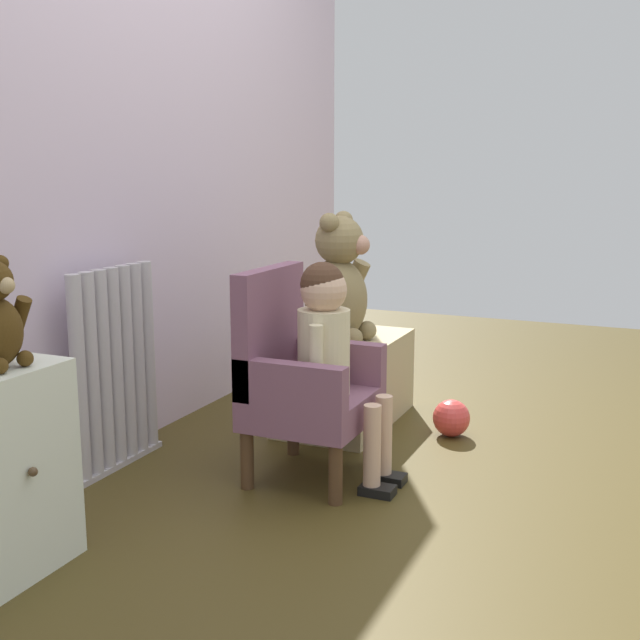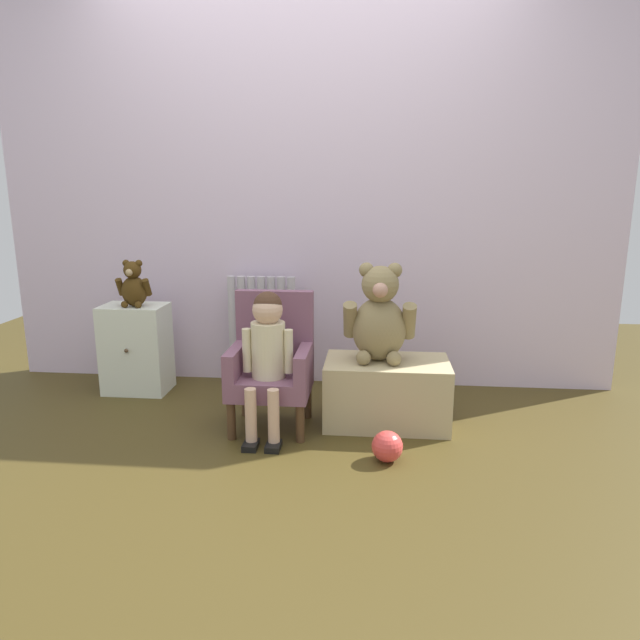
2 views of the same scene
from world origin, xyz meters
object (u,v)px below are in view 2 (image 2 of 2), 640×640
small_teddy_bear (134,286)px  toy_ball (387,446)px  radiator (262,332)px  large_teddy_bear (379,318)px  child_figure (267,343)px  small_dresser (136,349)px  low_bench (386,392)px  child_armchair (272,363)px

small_teddy_bear → toy_ball: 1.77m
radiator → large_teddy_bear: (0.72, -0.52, 0.22)m
large_teddy_bear → toy_ball: large_teddy_bear is taller
child_figure → large_teddy_bear: size_ratio=1.43×
toy_ball → small_dresser: bearing=152.2°
child_figure → low_bench: 0.69m
large_teddy_bear → toy_ball: bearing=-84.4°
child_figure → low_bench: child_figure is taller
radiator → small_dresser: (-0.74, -0.18, -0.08)m
small_dresser → small_teddy_bear: 0.39m
small_dresser → small_teddy_bear: (0.02, -0.03, 0.39)m
radiator → child_armchair: 0.64m
large_teddy_bear → child_armchair: bearing=-170.7°
child_armchair → small_teddy_bear: small_teddy_bear is taller
child_armchair → large_teddy_bear: large_teddy_bear is taller
radiator → child_armchair: (0.17, -0.61, -0.01)m
child_armchair → low_bench: child_armchair is taller
small_dresser → toy_ball: size_ratio=3.75×
low_bench → small_teddy_bear: bearing=167.6°
low_bench → toy_ball: (-0.00, -0.44, -0.10)m
low_bench → large_teddy_bear: large_teddy_bear is taller
low_bench → large_teddy_bear: 0.40m
radiator → toy_ball: size_ratio=4.84×
small_teddy_bear → child_figure: bearing=-30.0°
large_teddy_bear → small_teddy_bear: bearing=167.8°
radiator → child_figure: child_figure is taller
child_figure → small_teddy_bear: 1.04m
low_bench → small_teddy_bear: (-1.48, 0.33, 0.49)m
low_bench → small_teddy_bear: size_ratio=2.34×
child_armchair → small_teddy_bear: size_ratio=2.53×
small_dresser → toy_ball: small_dresser is taller
radiator → low_bench: size_ratio=1.08×
radiator → low_bench: (0.77, -0.54, -0.17)m
toy_ball → radiator: bearing=128.0°
toy_ball → child_armchair: bearing=148.3°
low_bench → large_teddy_bear: size_ratio=1.26×
child_figure → low_bench: (0.59, 0.19, -0.30)m
small_dresser → toy_ball: bearing=-27.8°
child_armchair → child_figure: size_ratio=0.96×
small_teddy_bear → low_bench: bearing=-12.4°
child_figure → low_bench: bearing=17.5°
child_armchair → toy_ball: bearing=-31.7°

